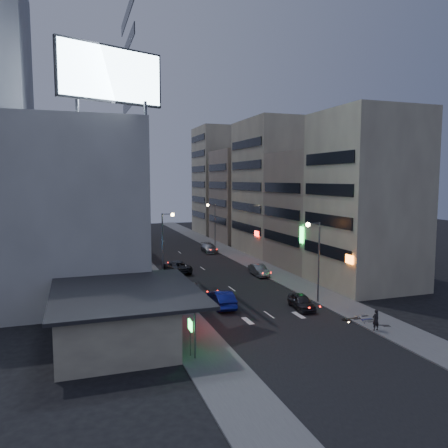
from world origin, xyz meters
name	(u,v)px	position (x,y,z in m)	size (l,w,h in m)	color
ground	(289,329)	(0.00, 0.00, 0.00)	(180.00, 180.00, 0.00)	black
sidewalk_left	(140,266)	(-8.00, 30.00, 0.06)	(4.00, 120.00, 0.12)	#4C4C4F
sidewalk_right	(245,260)	(8.00, 30.00, 0.06)	(4.00, 120.00, 0.12)	#4C4C4F
food_court	(114,315)	(-13.90, 2.00, 1.98)	(11.00, 13.00, 3.88)	#BCB493
white_building	(70,209)	(-17.00, 20.00, 9.00)	(14.00, 24.00, 18.00)	beige
shophouse_near	(366,200)	(15.00, 10.50, 10.00)	(10.00, 11.00, 20.00)	#BCB493
shophouse_mid	(317,210)	(15.50, 22.00, 8.00)	(11.00, 12.00, 16.00)	gray
shophouse_far	(274,187)	(15.00, 35.00, 11.00)	(10.00, 14.00, 22.00)	#BCB493
far_left_a	(81,193)	(-15.50, 45.00, 10.00)	(11.00, 10.00, 20.00)	beige
far_left_b	(78,204)	(-16.00, 58.00, 7.50)	(12.00, 10.00, 15.00)	gray
far_right_a	(244,196)	(15.50, 50.00, 9.00)	(11.00, 12.00, 18.00)	gray
far_right_b	(223,181)	(16.00, 64.00, 12.00)	(12.00, 12.00, 24.00)	#BCB493
billboard	(111,75)	(-12.99, 9.97, 21.66)	(9.52, 3.75, 6.20)	#595B60
street_lamp_right_near	(316,250)	(5.90, 6.00, 5.36)	(1.60, 0.44, 8.02)	#595B60
street_lamp_left	(166,235)	(-5.90, 22.00, 5.36)	(1.60, 0.44, 8.02)	#595B60
street_lamp_right_far	(213,220)	(5.90, 40.00, 5.36)	(1.60, 0.44, 8.02)	#595B60
parked_car_right_near	(301,302)	(3.70, 4.68, 0.70)	(1.66, 4.12, 1.40)	#2C2B31
parked_car_right_mid	(259,270)	(5.60, 19.28, 0.70)	(1.49, 4.26, 1.41)	gray
parked_car_left	(176,267)	(-4.04, 24.54, 0.80)	(2.67, 5.78, 1.61)	#27282D
parked_car_right_far	(209,248)	(4.81, 38.59, 0.73)	(2.05, 5.05, 1.46)	#94979B
road_car_blue	(221,299)	(-3.35, 7.69, 0.83)	(1.75, 5.02, 1.65)	navy
road_car_silver	(191,288)	(-5.00, 13.10, 0.67)	(1.87, 4.61, 1.34)	#A8A9B0
person	(376,320)	(6.30, -2.88, 0.99)	(0.64, 0.42, 1.74)	black
scooter_black_a	(389,319)	(8.25, -2.17, 0.64)	(1.72, 0.57, 1.05)	black
scooter_silver_a	(372,315)	(7.68, -0.68, 0.63)	(1.68, 0.56, 1.03)	#989B9F
scooter_blue	(371,313)	(7.91, -0.18, 0.63)	(1.68, 0.56, 1.03)	navy
scooter_black_b	(357,311)	(6.95, 0.47, 0.71)	(1.92, 0.64, 1.17)	black
scooter_silver_b	(365,309)	(8.10, 0.89, 0.67)	(1.80, 0.60, 1.10)	#A4A7AC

